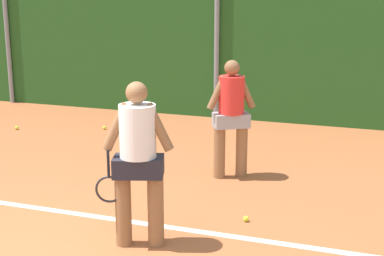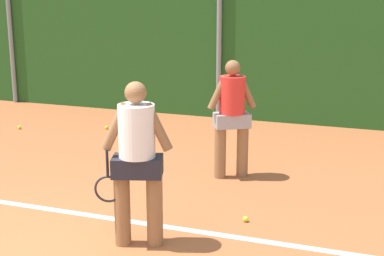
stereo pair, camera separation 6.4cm
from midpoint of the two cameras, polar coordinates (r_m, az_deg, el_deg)
ground_plane at (r=7.15m, az=-8.73°, el=-7.33°), size 27.97×27.97×0.00m
hedge_fence_backdrop at (r=11.37m, az=3.17°, el=8.95°), size 16.91×0.25×3.16m
fence_post_left at (r=13.44m, az=-17.71°, el=9.66°), size 0.10×0.10×3.42m
fence_post_center at (r=11.19m, az=2.91°, el=9.54°), size 0.10×0.10×3.42m
court_baseline_paint at (r=6.80m, az=-10.51°, el=-8.54°), size 12.36×0.10×0.01m
player_foreground_near at (r=5.65m, az=-5.26°, el=-2.82°), size 0.75×0.43×1.70m
player_midcourt at (r=7.73m, az=4.28°, el=1.56°), size 0.61×0.49×1.64m
tennis_ball_0 at (r=10.67m, az=-8.42°, el=0.06°), size 0.07×0.07×0.07m
tennis_ball_2 at (r=11.04m, az=-16.82°, el=0.07°), size 0.07×0.07×0.07m
tennis_ball_3 at (r=11.53m, az=-3.48°, el=1.23°), size 0.07×0.07×0.07m
tennis_ball_4 at (r=6.52m, az=5.69°, el=-9.10°), size 0.07×0.07×0.07m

